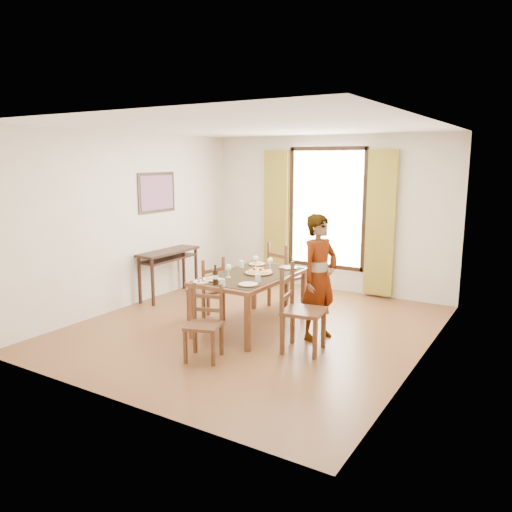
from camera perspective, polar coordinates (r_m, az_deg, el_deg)
The scene contains 22 objects.
ground at distance 6.98m, azimuth -0.33°, elevation -8.16°, with size 5.00×5.00×0.00m, color #58331B.
room_shell at distance 6.74m, azimuth 0.19°, elevation 4.63°, with size 4.60×5.10×2.74m.
console_table at distance 8.44m, azimuth -9.97°, elevation -0.13°, with size 0.38×1.20×0.80m.
dining_table at distance 6.78m, azimuth -0.57°, elevation -2.65°, with size 0.97×1.65×0.76m.
chair_west at distance 7.15m, azimuth -5.60°, elevation -4.08°, with size 0.51×0.51×0.94m.
chair_north at distance 7.80m, azimuth 3.34°, elevation -2.44°, with size 0.58×0.58×1.03m.
chair_south at distance 5.85m, azimuth -5.93°, elevation -7.88°, with size 0.48×0.48×0.86m.
chair_east at distance 6.04m, azimuth 5.12°, elevation -6.35°, with size 0.54×0.54×1.06m.
man at distance 6.42m, azimuth 7.25°, elevation -2.43°, with size 0.55×0.68×1.62m, color #95999D.
plate_sw at distance 6.45m, azimuth -5.11°, elevation -2.56°, with size 0.27×0.27×0.05m, color silver, non-canonical shape.
plate_se at distance 6.18m, azimuth -0.89°, elevation -3.12°, with size 0.27×0.27×0.05m, color silver, non-canonical shape.
plate_nw at distance 7.36m, azimuth 0.14°, elevation -0.81°, with size 0.27×0.27×0.05m, color silver, non-canonical shape.
plate_ne at distance 7.13m, azimuth 3.68°, elevation -1.22°, with size 0.27×0.27×0.05m, color silver, non-canonical shape.
pasta_platter at distance 6.78m, azimuth 0.32°, elevation -1.63°, with size 0.40×0.40×0.10m, color #C04818, non-canonical shape.
caprese_plate at distance 6.35m, azimuth -6.32°, elevation -2.87°, with size 0.20×0.20×0.04m, color silver, non-canonical shape.
wine_glass_a at distance 6.57m, azimuth -3.17°, elevation -1.69°, with size 0.08×0.08×0.18m, color white, non-canonical shape.
wine_glass_b at distance 6.99m, azimuth 1.60°, elevation -0.90°, with size 0.08×0.08×0.18m, color white, non-canonical shape.
wine_glass_c at distance 7.13m, azimuth -0.06°, elevation -0.66°, with size 0.08×0.08×0.18m, color white, non-canonical shape.
tumbler_a at distance 6.35m, azimuth 0.22°, elevation -2.51°, with size 0.07×0.07×0.10m, color silver.
tumbler_b at distance 7.18m, azimuth -1.67°, elevation -0.93°, with size 0.07×0.07×0.10m, color silver.
tumbler_c at distance 6.12m, azimuth -3.88°, elevation -3.06°, with size 0.07×0.07×0.10m, color silver.
wine_bottle at distance 6.21m, azimuth -4.68°, elevation -2.15°, with size 0.07×0.07×0.25m, color black, non-canonical shape.
Camera 1 is at (3.46, -5.61, 2.29)m, focal length 35.00 mm.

